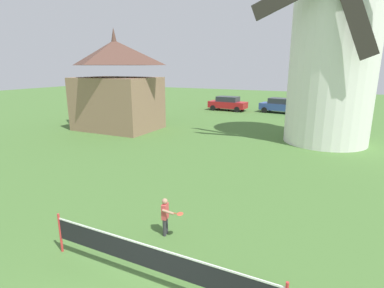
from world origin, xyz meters
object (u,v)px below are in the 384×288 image
windmill (336,33)px  player_far (166,215)px  parked_car_blue (280,105)px  parked_car_silver (333,108)px  chapel (117,87)px  tennis_net (152,258)px  parked_car_red (228,103)px

windmill → player_far: (-3.40, -14.29, -6.12)m
parked_car_blue → parked_car_silver: same height
player_far → parked_car_blue: 26.15m
windmill → parked_car_silver: (-0.00, 12.17, -5.96)m
chapel → tennis_net: bearing=-48.2°
parked_car_silver → chapel: chapel is taller
parked_car_red → chapel: chapel is taller
tennis_net → parked_car_silver: parked_car_silver is taller
tennis_net → parked_car_red: size_ratio=1.36×
parked_car_red → windmill: bearing=-46.1°
parked_car_red → parked_car_blue: size_ratio=0.98×
player_far → chapel: size_ratio=0.15×
parked_car_blue → chapel: bearing=-124.5°
player_far → chapel: (-11.48, 11.79, 2.63)m
tennis_net → player_far: 2.12m
windmill → player_far: windmill is taller
parked_car_red → parked_car_blue: same height
player_far → chapel: chapel is taller
tennis_net → parked_car_red: (-8.13, 27.36, 0.12)m
parked_car_silver → chapel: size_ratio=0.60×
tennis_net → parked_car_silver: (2.57, 28.42, 0.12)m
parked_car_red → parked_car_blue: bearing=7.0°
tennis_net → windmill: bearing=81.0°
player_far → tennis_net: bearing=-67.2°
parked_car_silver → tennis_net: bearing=-95.2°
player_far → parked_car_silver: 26.68m
tennis_net → player_far: bearing=112.8°
player_far → windmill: bearing=76.6°
windmill → chapel: size_ratio=1.84×
parked_car_silver → parked_car_red: bearing=-174.4°
parked_car_silver → windmill: bearing=-90.0°
player_far → parked_car_silver: size_ratio=0.25×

